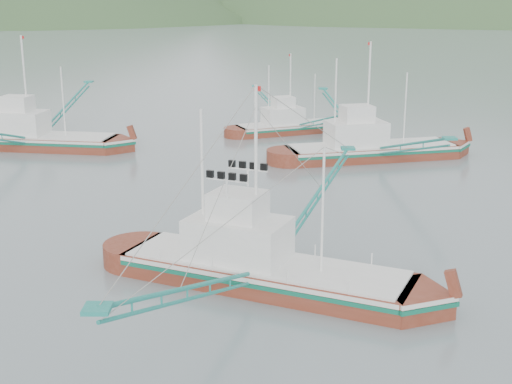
{
  "coord_description": "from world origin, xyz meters",
  "views": [
    {
      "loc": [
        0.28,
        -35.44,
        14.84
      ],
      "look_at": [
        0.0,
        6.0,
        3.2
      ],
      "focal_mm": 50.0,
      "sensor_mm": 36.0,
      "label": 1
    }
  ],
  "objects_px": {
    "bg_boat_right": "(370,137)",
    "bg_boat_left": "(32,129)",
    "bg_boat_far": "(293,116)",
    "main_boat": "(263,244)"
  },
  "relations": [
    {
      "from": "bg_boat_left",
      "to": "main_boat",
      "type": "bearing_deg",
      "value": -47.89
    },
    {
      "from": "bg_boat_right",
      "to": "bg_boat_left",
      "type": "height_order",
      "value": "bg_boat_left"
    },
    {
      "from": "main_boat",
      "to": "bg_boat_left",
      "type": "relative_size",
      "value": 0.92
    },
    {
      "from": "bg_boat_right",
      "to": "bg_boat_far",
      "type": "relative_size",
      "value": 1.28
    },
    {
      "from": "main_boat",
      "to": "bg_boat_right",
      "type": "relative_size",
      "value": 0.95
    },
    {
      "from": "bg_boat_far",
      "to": "bg_boat_left",
      "type": "distance_m",
      "value": 27.18
    },
    {
      "from": "bg_boat_far",
      "to": "bg_boat_left",
      "type": "height_order",
      "value": "bg_boat_left"
    },
    {
      "from": "bg_boat_right",
      "to": "bg_boat_far",
      "type": "bearing_deg",
      "value": 103.51
    },
    {
      "from": "bg_boat_right",
      "to": "bg_boat_left",
      "type": "bearing_deg",
      "value": 158.31
    },
    {
      "from": "main_boat",
      "to": "bg_boat_right",
      "type": "xyz_separation_m",
      "value": [
        9.95,
        29.56,
        -0.24
      ]
    }
  ]
}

